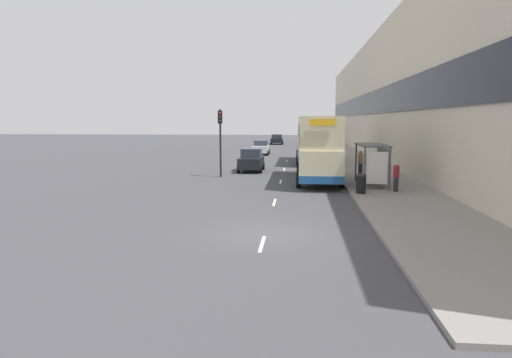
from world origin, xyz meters
TOP-DOWN VIEW (x-y plane):
  - ground_plane at (0.00, 0.00)m, footprint 220.00×220.00m
  - pavement at (6.50, 38.50)m, footprint 5.00×93.00m
  - terrace_facade at (10.49, 38.50)m, footprint 3.10×93.00m
  - lane_mark_0 at (0.00, -1.33)m, footprint 0.12×2.00m
  - lane_mark_1 at (0.00, 6.38)m, footprint 0.12×2.00m
  - lane_mark_2 at (0.00, 14.08)m, footprint 0.12×2.00m
  - lane_mark_3 at (0.00, 21.79)m, footprint 0.12×2.00m
  - lane_mark_4 at (0.00, 29.50)m, footprint 0.12×2.00m
  - bus_shelter at (5.77, 11.76)m, footprint 1.60×4.20m
  - double_decker_bus_near at (2.47, 14.65)m, footprint 2.85×10.23m
  - double_decker_bus_ahead at (2.38, 28.39)m, footprint 2.85×10.68m
  - car_0 at (-2.59, 20.19)m, footprint 1.95×4.03m
  - car_1 at (-3.25, 37.56)m, footprint 1.94×3.87m
  - car_2 at (-2.50, 61.27)m, footprint 2.10×4.13m
  - car_3 at (2.73, 55.72)m, footprint 2.07×4.22m
  - pedestrian_at_shelter at (6.56, 9.62)m, footprint 0.32×0.32m
  - pedestrian_1 at (5.54, 16.62)m, footprint 0.36×0.36m
  - pedestrian_2 at (7.39, 16.27)m, footprint 0.36×0.36m
  - litter_bin at (4.55, 8.79)m, footprint 0.55×0.55m
  - traffic_light_far_kerb at (-4.40, 16.23)m, footprint 0.30×0.32m

SIDE VIEW (x-z plane):
  - ground_plane at x=0.00m, z-range 0.00..0.00m
  - lane_mark_0 at x=0.00m, z-range 0.00..0.01m
  - lane_mark_1 at x=0.00m, z-range 0.00..0.01m
  - lane_mark_2 at x=0.00m, z-range 0.00..0.01m
  - lane_mark_3 at x=0.00m, z-range 0.00..0.01m
  - lane_mark_4 at x=0.00m, z-range 0.00..0.01m
  - pavement at x=6.50m, z-range 0.00..0.14m
  - litter_bin at x=4.55m, z-range 0.14..1.19m
  - car_2 at x=-2.50m, z-range 0.00..1.66m
  - car_1 at x=-3.25m, z-range -0.01..1.69m
  - car_3 at x=2.73m, z-range 0.00..1.69m
  - car_0 at x=-2.59m, z-range -0.02..1.80m
  - pedestrian_at_shelter at x=6.56m, z-range 0.16..1.79m
  - pedestrian_2 at x=7.39m, z-range 0.16..1.97m
  - pedestrian_1 at x=5.54m, z-range 0.16..1.99m
  - bus_shelter at x=5.77m, z-range 0.64..3.12m
  - double_decker_bus_near at x=2.47m, z-range 0.13..4.43m
  - double_decker_bus_ahead at x=2.38m, z-range 0.13..4.43m
  - traffic_light_far_kerb at x=-4.40m, z-range 0.84..5.67m
  - terrace_facade at x=10.49m, z-range 0.00..13.18m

